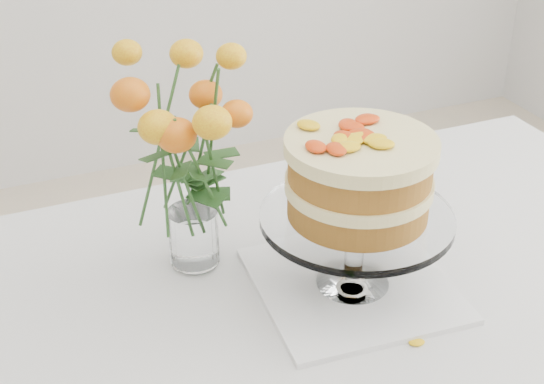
% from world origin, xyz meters
% --- Properties ---
extents(table, '(1.43, 0.93, 0.76)m').
position_xyz_m(table, '(0.00, 0.00, 0.67)').
color(table, tan).
rests_on(table, ground).
extents(napkin, '(0.34, 0.34, 0.01)m').
position_xyz_m(napkin, '(-0.00, -0.01, 0.76)').
color(napkin, white).
rests_on(napkin, table).
extents(cake_stand, '(0.32, 0.32, 0.28)m').
position_xyz_m(cake_stand, '(-0.00, -0.01, 0.96)').
color(cake_stand, white).
rests_on(cake_stand, napkin).
extents(rose_vase, '(0.29, 0.29, 0.44)m').
position_xyz_m(rose_vase, '(-0.23, 0.16, 1.01)').
color(rose_vase, white).
rests_on(rose_vase, table).
extents(stray_petal_a, '(0.03, 0.02, 0.00)m').
position_xyz_m(stray_petal_a, '(-0.12, -0.10, 0.76)').
color(stray_petal_a, yellow).
rests_on(stray_petal_a, table).
extents(stray_petal_b, '(0.03, 0.02, 0.00)m').
position_xyz_m(stray_petal_b, '(-0.02, -0.14, 0.76)').
color(stray_petal_b, yellow).
rests_on(stray_petal_b, table).
extents(stray_petal_c, '(0.03, 0.02, 0.00)m').
position_xyz_m(stray_petal_c, '(0.02, -0.18, 0.76)').
color(stray_petal_c, yellow).
rests_on(stray_petal_c, table).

